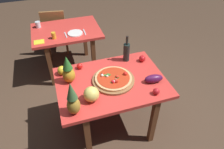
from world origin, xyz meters
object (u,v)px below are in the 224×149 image
Objects in this scene: wine_bottle at (126,52)px; drinking_glass_water at (38,25)px; tomato_beside_pepper at (80,66)px; knife_utensil at (85,32)px; dinner_plate at (75,33)px; tomato_by_bottle at (142,58)px; pineapple_right at (68,71)px; melon at (91,94)px; background_table at (67,36)px; pineapple_left at (73,100)px; display_table at (111,87)px; eggplant at (154,79)px; drinking_glass_juice at (54,36)px; fork_utensil at (66,35)px; bell_pepper at (62,71)px; pizza at (113,78)px; dining_chair at (55,29)px; tomato_near_board at (156,91)px; napkin_folded at (39,42)px; pizza_board at (113,80)px.

wine_bottle is 3.48× the size of drinking_glass_water.
tomato_beside_pepper reaches higher than knife_utensil.
tomato_by_bottle is at bearing -54.84° from dinner_plate.
melon is at bearing -64.47° from pineapple_right.
knife_utensil reaches higher than background_table.
drinking_glass_water is at bearing 152.21° from background_table.
display_table is at bearing 34.53° from pineapple_left.
eggplant is (0.69, 0.05, -0.03)m from melon.
eggplant is (0.73, -1.48, 0.16)m from background_table.
drinking_glass_juice is 0.53× the size of fork_utensil.
melon is at bearing -80.11° from drinking_glass_juice.
bell_pepper is 0.90m from fork_utensil.
pineapple_left reaches higher than display_table.
pizza is at bearing -65.09° from drinking_glass_water.
eggplant is at bearing -19.68° from pizza.
pineapple_left is 0.45m from pineapple_right.
fork_utensil is (-0.76, 1.31, -0.04)m from eggplant.
dining_chair is at bearing 102.88° from display_table.
drinking_glass_juice reaches higher than dinner_plate.
tomato_near_board reaches higher than napkin_folded.
dining_chair reaches higher than pizza_board.
drinking_glass_water is at bearing 143.60° from dinner_plate.
pizza reaches higher than tomato_beside_pepper.
pizza is 5.81× the size of tomato_beside_pepper.
tomato_by_bottle reaches higher than display_table.
tomato_by_bottle is 1.07m from knife_utensil.
drinking_glass_juice is at bearing 114.80° from pizza.
fork_utensil is at bearing 115.13° from tomato_near_board.
pineapple_left is 2.39× the size of melon.
display_table is at bearing -65.69° from drinking_glass_water.
tomato_near_board reaches higher than fork_utensil.
pineapple_left is 5.34× the size of tomato_beside_pepper.
tomato_near_board is at bearing -58.99° from drinking_glass_juice.
napkin_folded is at bearing 105.46° from bell_pepper.
drinking_glass_water is at bearing 100.73° from pineapple_right.
pizza reaches higher than background_table.
dining_chair is at bearing 112.62° from eggplant.
tomato_near_board is (0.37, -0.33, 0.13)m from display_table.
dining_chair is at bearing 86.26° from drinking_glass_juice.
fork_utensil is (-0.06, 1.37, -0.07)m from melon.
wine_bottle is 2.34× the size of napkin_folded.
pineapple_left is at bearing 179.09° from tomato_near_board.
tomato_beside_pepper is 0.31× the size of dinner_plate.
tomato_beside_pepper is at bearing 131.21° from display_table.
drinking_glass_water is 0.52× the size of knife_utensil.
dining_chair is 1.65m from tomato_beside_pepper.
eggplant is 1.40m from knife_utensil.
drinking_glass_water reaches higher than fork_utensil.
pizza reaches higher than display_table.
bell_pepper is at bearing -80.67° from drinking_glass_water.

